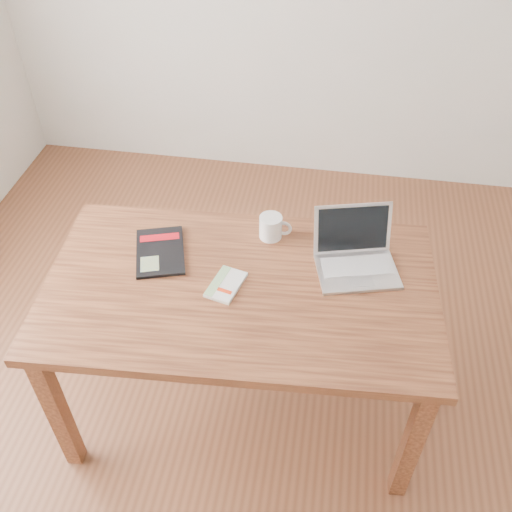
% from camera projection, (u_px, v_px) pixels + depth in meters
% --- Properties ---
extents(room, '(4.04, 4.04, 2.70)m').
position_uv_depth(room, '(270.00, 168.00, 1.60)').
color(room, brown).
rests_on(room, ground).
extents(desk, '(1.51, 0.92, 0.75)m').
position_uv_depth(desk, '(241.00, 301.00, 2.17)').
color(desk, brown).
rests_on(desk, ground).
extents(white_guidebook, '(0.14, 0.19, 0.02)m').
position_uv_depth(white_guidebook, '(226.00, 285.00, 2.10)').
color(white_guidebook, silver).
rests_on(white_guidebook, desk).
extents(black_guidebook, '(0.26, 0.32, 0.01)m').
position_uv_depth(black_guidebook, '(160.00, 252.00, 2.23)').
color(black_guidebook, black).
rests_on(black_guidebook, desk).
extents(laptop, '(0.36, 0.34, 0.20)m').
position_uv_depth(laptop, '(356.00, 256.00, 2.16)').
color(laptop, silver).
rests_on(laptop, desk).
extents(coffee_mug, '(0.13, 0.09, 0.10)m').
position_uv_depth(coffee_mug, '(271.00, 227.00, 2.27)').
color(coffee_mug, white).
rests_on(coffee_mug, desk).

